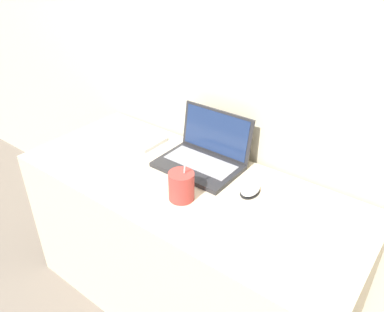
{
  "coord_description": "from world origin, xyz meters",
  "views": [
    {
      "loc": [
        0.79,
        -0.68,
        1.58
      ],
      "look_at": [
        -0.02,
        0.38,
        0.79
      ],
      "focal_mm": 35.0,
      "sensor_mm": 36.0,
      "label": 1
    }
  ],
  "objects": [
    {
      "name": "computer_mouse",
      "position": [
        0.25,
        0.4,
        0.73
      ],
      "size": [
        0.07,
        0.1,
        0.03
      ],
      "color": "black",
      "rests_on": "desk"
    },
    {
      "name": "external_keyboard",
      "position": [
        -0.49,
        0.45,
        0.72
      ],
      "size": [
        0.4,
        0.17,
        0.02
      ],
      "color": "silver",
      "rests_on": "desk"
    },
    {
      "name": "drink_cup",
      "position": [
        0.06,
        0.21,
        0.77
      ],
      "size": [
        0.1,
        0.1,
        0.19
      ],
      "color": "#9E332D",
      "rests_on": "desk"
    },
    {
      "name": "desk",
      "position": [
        0.0,
        0.31,
        0.36
      ],
      "size": [
        1.47,
        0.61,
        0.71
      ],
      "color": "beige",
      "rests_on": "ground_plane"
    },
    {
      "name": "laptop",
      "position": [
        -0.02,
        0.47,
        0.76
      ],
      "size": [
        0.35,
        0.27,
        0.22
      ],
      "color": "#232326",
      "rests_on": "desk"
    },
    {
      "name": "wall_back",
      "position": [
        0.0,
        0.65,
        1.25
      ],
      "size": [
        7.0,
        0.04,
        2.5
      ],
      "color": "#BCB299",
      "rests_on": "ground_plane"
    }
  ]
}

